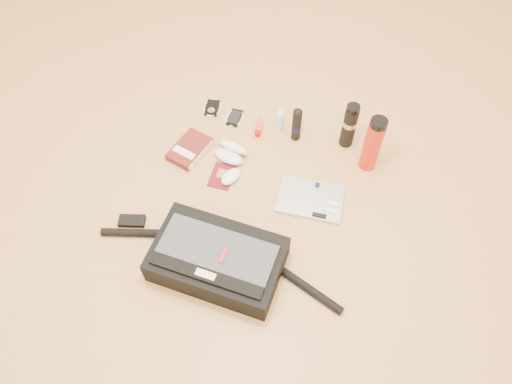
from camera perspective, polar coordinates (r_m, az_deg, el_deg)
ground at (r=2.17m, az=-1.13°, el=-1.43°), size 4.00×4.00×0.00m
messenger_bag at (r=1.98m, az=-4.50°, el=-7.65°), size 1.04×0.33×0.14m
laptop at (r=2.19m, az=6.27°, el=-0.83°), size 0.31×0.24×0.03m
book at (r=2.35m, az=-7.56°, el=4.86°), size 0.17×0.22×0.04m
passport at (r=2.26m, az=-3.90°, el=1.84°), size 0.12×0.15×0.01m
mouse at (r=2.24m, az=-2.91°, el=1.76°), size 0.09×0.12×0.03m
sunglasses_case at (r=2.31m, az=-2.87°, el=4.58°), size 0.16×0.14×0.08m
ipod at (r=2.53m, az=-5.03°, el=9.55°), size 0.11×0.12×0.01m
phone at (r=2.48m, az=-2.45°, el=8.49°), size 0.09×0.11×0.01m
inhaler at (r=2.42m, az=0.33°, el=7.45°), size 0.05×0.11×0.03m
spray_bottle at (r=2.40m, az=2.82°, el=8.15°), size 0.04×0.04×0.13m
aerosol_can at (r=2.34m, az=4.67°, el=7.71°), size 0.06×0.06×0.19m
thermos_black at (r=2.32m, az=10.63°, el=7.50°), size 0.07×0.07×0.25m
thermos_red at (r=2.24m, az=13.18°, el=5.35°), size 0.09×0.09×0.30m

